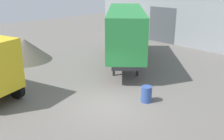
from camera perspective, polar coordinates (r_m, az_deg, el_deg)
ground_plane at (r=13.88m, az=-0.70°, el=-7.75°), size 60.00×60.00×0.00m
container_trailer_green at (r=19.87m, az=2.96°, el=8.65°), size 8.40×8.60×4.21m
gravel_pile at (r=22.43m, az=-18.38°, el=4.23°), size 4.22×4.22×1.74m
oil_drum at (r=14.25m, az=7.50°, el=-5.22°), size 0.58×0.58×0.88m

